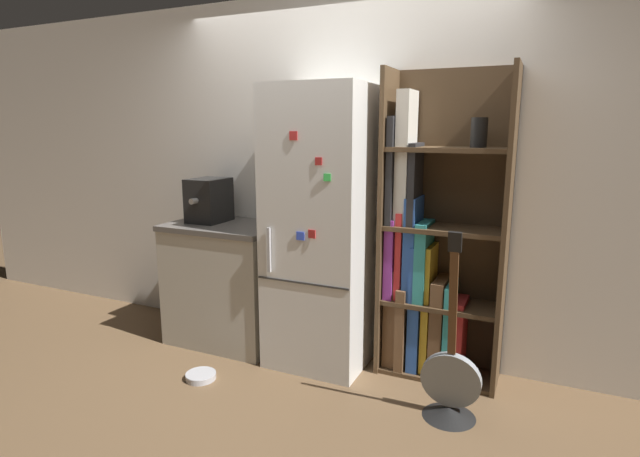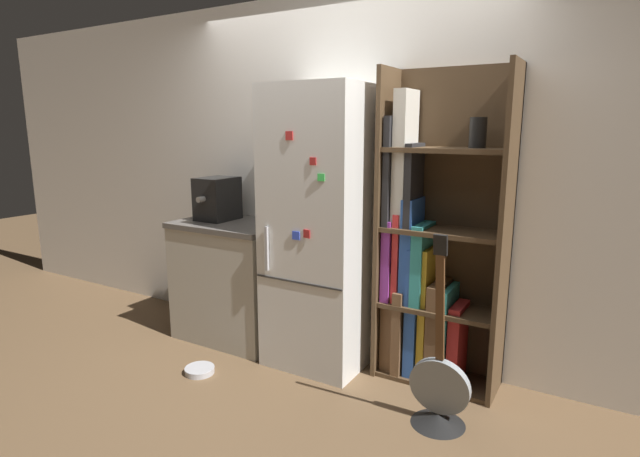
{
  "view_description": "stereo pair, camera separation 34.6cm",
  "coord_description": "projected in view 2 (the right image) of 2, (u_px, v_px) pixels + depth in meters",
  "views": [
    {
      "loc": [
        1.41,
        -2.94,
        1.66
      ],
      "look_at": [
        -0.01,
        0.15,
        0.97
      ],
      "focal_mm": 28.0,
      "sensor_mm": 36.0,
      "label": 1
    },
    {
      "loc": [
        1.71,
        -2.77,
        1.66
      ],
      "look_at": [
        -0.01,
        0.15,
        0.97
      ],
      "focal_mm": 28.0,
      "sensor_mm": 36.0,
      "label": 2
    }
  ],
  "objects": [
    {
      "name": "bookshelf",
      "position": [
        428.0,
        260.0,
        3.26
      ],
      "size": [
        0.79,
        0.36,
        2.03
      ],
      "color": "#4C3823",
      "rests_on": "ground_plane"
    },
    {
      "name": "espresso_machine",
      "position": [
        217.0,
        199.0,
        3.94
      ],
      "size": [
        0.25,
        0.37,
        0.34
      ],
      "color": "black",
      "rests_on": "kitchen_counter"
    },
    {
      "name": "ground_plane",
      "position": [
        311.0,
        367.0,
        3.52
      ],
      "size": [
        16.0,
        16.0,
        0.0
      ],
      "primitive_type": "plane",
      "color": "brown"
    },
    {
      "name": "guitar",
      "position": [
        439.0,
        398.0,
        2.81
      ],
      "size": [
        0.34,
        0.31,
        1.13
      ],
      "color": "black",
      "rests_on": "ground_plane"
    },
    {
      "name": "pet_bowl",
      "position": [
        200.0,
        370.0,
        3.43
      ],
      "size": [
        0.2,
        0.2,
        0.04
      ],
      "color": "#B7B7BC",
      "rests_on": "ground_plane"
    },
    {
      "name": "refrigerator",
      "position": [
        321.0,
        229.0,
        3.45
      ],
      "size": [
        0.67,
        0.63,
        1.94
      ],
      "color": "white",
      "rests_on": "ground_plane"
    },
    {
      "name": "wall_back",
      "position": [
        344.0,
        177.0,
        3.67
      ],
      "size": [
        8.0,
        0.05,
        2.6
      ],
      "color": "white",
      "rests_on": "ground_plane"
    },
    {
      "name": "kitchen_counter",
      "position": [
        234.0,
        280.0,
        3.96
      ],
      "size": [
        0.87,
        0.61,
        0.94
      ],
      "color": "#BCB7A8",
      "rests_on": "ground_plane"
    }
  ]
}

